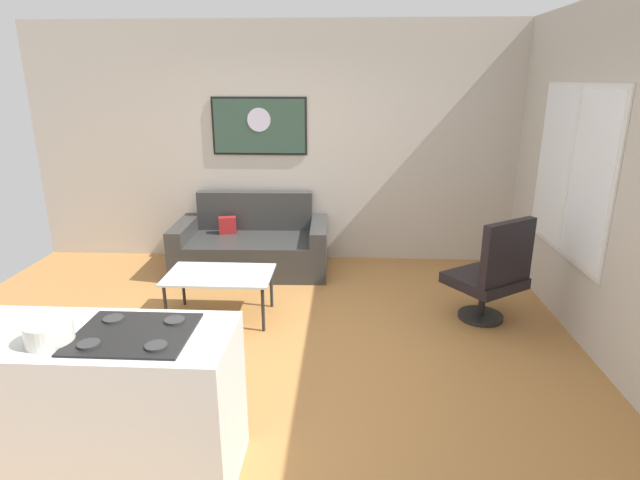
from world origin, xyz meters
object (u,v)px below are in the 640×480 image
couch (252,246)px  wall_painting (259,126)px  armchair (493,274)px  mixing_bowl (49,333)px  coffee_table (220,277)px

couch → wall_painting: (0.06, 0.44, 1.35)m
couch → armchair: size_ratio=1.77×
mixing_bowl → armchair: bearing=37.5°
couch → mixing_bowl: 3.50m
couch → armchair: (2.42, -1.26, 0.20)m
couch → wall_painting: size_ratio=1.57×
armchair → mixing_bowl: mixing_bowl is taller
coffee_table → wall_painting: wall_painting is taller
coffee_table → mixing_bowl: bearing=-98.5°
coffee_table → armchair: size_ratio=0.98×
coffee_table → armchair: (2.49, 0.04, 0.07)m
armchair → couch: bearing=152.5°
couch → wall_painting: wall_painting is taller
armchair → wall_painting: size_ratio=0.89×
coffee_table → mixing_bowl: (-0.32, -2.12, 0.54)m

